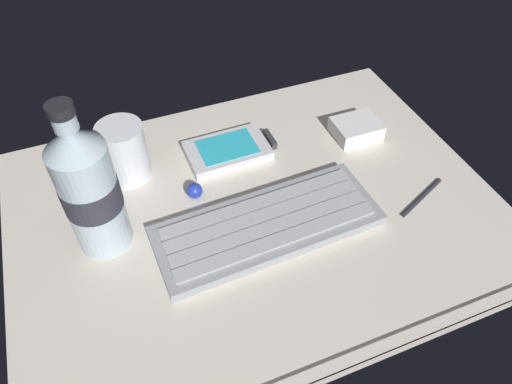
% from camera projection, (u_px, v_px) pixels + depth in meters
% --- Properties ---
extents(ground_plane, '(0.64, 0.48, 0.03)m').
position_uv_depth(ground_plane, '(257.00, 213.00, 0.65)').
color(ground_plane, beige).
extents(keyboard, '(0.29, 0.12, 0.02)m').
position_uv_depth(keyboard, '(270.00, 224.00, 0.61)').
color(keyboard, '#93969B').
rests_on(keyboard, ground_plane).
extents(handheld_device, '(0.13, 0.08, 0.02)m').
position_uv_depth(handheld_device, '(232.00, 149.00, 0.71)').
color(handheld_device, silver).
rests_on(handheld_device, ground_plane).
extents(juice_cup, '(0.06, 0.06, 0.09)m').
position_uv_depth(juice_cup, '(125.00, 153.00, 0.66)').
color(juice_cup, silver).
rests_on(juice_cup, ground_plane).
extents(water_bottle, '(0.07, 0.07, 0.21)m').
position_uv_depth(water_bottle, '(89.00, 190.00, 0.54)').
color(water_bottle, silver).
rests_on(water_bottle, ground_plane).
extents(charger_block, '(0.07, 0.06, 0.02)m').
position_uv_depth(charger_block, '(356.00, 128.00, 0.74)').
color(charger_block, white).
rests_on(charger_block, ground_plane).
extents(trackball_mouse, '(0.02, 0.02, 0.02)m').
position_uv_depth(trackball_mouse, '(195.00, 191.00, 0.65)').
color(trackball_mouse, '#2338B2').
rests_on(trackball_mouse, ground_plane).
extents(stylus_pen, '(0.09, 0.04, 0.01)m').
position_uv_depth(stylus_pen, '(422.00, 196.00, 0.65)').
color(stylus_pen, '#26262B').
rests_on(stylus_pen, ground_plane).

